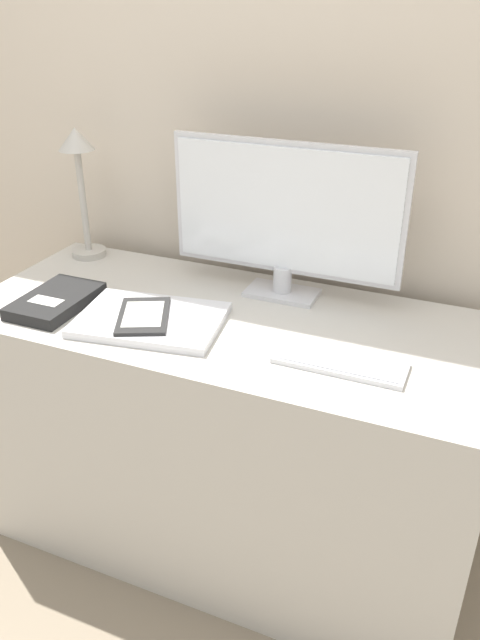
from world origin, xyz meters
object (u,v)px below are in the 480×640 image
(keyboard, at_px, (340,362))
(desk_lamp, at_px, (80,173))
(laptop, at_px, (151,320))
(monitor, at_px, (285,216))
(ereader, at_px, (143,316))
(notebook, at_px, (56,301))

(keyboard, height_order, desk_lamp, desk_lamp)
(keyboard, xyz_separation_m, laptop, (-0.48, 0.00, 0.00))
(laptop, height_order, desk_lamp, desk_lamp)
(monitor, xyz_separation_m, desk_lamp, (-0.64, 0.03, 0.04))
(ereader, xyz_separation_m, notebook, (-0.26, -0.00, -0.01))
(monitor, bearing_deg, ereader, -130.48)
(keyboard, bearing_deg, laptop, 179.50)
(ereader, xyz_separation_m, desk_lamp, (-0.39, 0.33, 0.23))
(keyboard, height_order, ereader, ereader)
(ereader, relative_size, notebook, 0.92)
(monitor, height_order, ereader, monitor)
(keyboard, bearing_deg, monitor, 129.35)
(monitor, distance_m, notebook, 0.63)
(keyboard, relative_size, notebook, 1.20)
(ereader, bearing_deg, keyboard, 0.98)
(ereader, bearing_deg, desk_lamp, 139.87)
(keyboard, bearing_deg, desk_lamp, 159.97)
(monitor, relative_size, ereader, 2.76)
(monitor, bearing_deg, keyboard, -50.65)
(notebook, bearing_deg, ereader, 0.11)
(ereader, bearing_deg, notebook, -179.89)
(laptop, bearing_deg, keyboard, -0.50)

